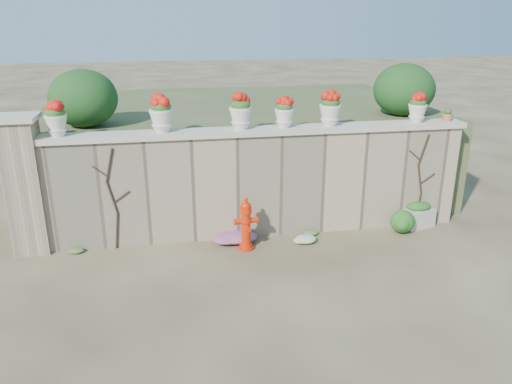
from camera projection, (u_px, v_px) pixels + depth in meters
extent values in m
plane|color=#473823|center=(278.00, 277.00, 8.20)|extent=(80.00, 80.00, 0.00)
cube|color=#9E8869|center=(258.00, 185.00, 9.52)|extent=(8.00, 0.40, 2.00)
cube|color=beige|center=(258.00, 131.00, 9.17)|extent=(8.10, 0.52, 0.10)
cube|color=#9E8869|center=(26.00, 188.00, 8.77)|extent=(0.60, 0.60, 2.40)
cube|color=beige|center=(15.00, 118.00, 8.35)|extent=(0.72, 0.72, 0.08)
cube|color=#384C23|center=(235.00, 144.00, 12.49)|extent=(9.00, 6.00, 2.00)
ellipsoid|color=#143814|center=(83.00, 98.00, 9.58)|extent=(1.30, 1.30, 1.10)
ellipsoid|color=#143814|center=(404.00, 90.00, 10.68)|extent=(1.30, 1.30, 1.10)
cylinder|color=black|center=(117.00, 231.00, 9.10)|extent=(0.12, 0.04, 0.70)
cylinder|color=black|center=(112.00, 197.00, 8.88)|extent=(0.17, 0.04, 0.61)
cylinder|color=black|center=(109.00, 165.00, 8.67)|extent=(0.18, 0.04, 0.61)
cylinder|color=black|center=(122.00, 197.00, 8.90)|extent=(0.30, 0.02, 0.22)
cylinder|color=black|center=(100.00, 171.00, 8.68)|extent=(0.25, 0.02, 0.21)
cylinder|color=black|center=(417.00, 210.00, 10.08)|extent=(0.12, 0.04, 0.70)
cylinder|color=black|center=(420.00, 179.00, 9.85)|extent=(0.17, 0.04, 0.61)
cylinder|color=black|center=(424.00, 150.00, 9.65)|extent=(0.18, 0.04, 0.61)
cylinder|color=black|center=(427.00, 179.00, 9.88)|extent=(0.30, 0.02, 0.22)
cylinder|color=black|center=(415.00, 155.00, 9.66)|extent=(0.25, 0.02, 0.21)
cylinder|color=red|center=(246.00, 247.00, 9.18)|extent=(0.28, 0.28, 0.05)
cylinder|color=red|center=(246.00, 229.00, 9.05)|extent=(0.17, 0.17, 0.63)
cylinder|color=red|center=(246.00, 221.00, 9.00)|extent=(0.21, 0.21, 0.04)
cylinder|color=red|center=(246.00, 210.00, 8.93)|extent=(0.21, 0.21, 0.12)
ellipsoid|color=red|center=(246.00, 205.00, 8.90)|extent=(0.19, 0.19, 0.14)
cylinder|color=red|center=(246.00, 200.00, 8.87)|extent=(0.07, 0.07, 0.10)
cylinder|color=red|center=(238.00, 222.00, 8.97)|extent=(0.15, 0.11, 0.10)
cylinder|color=red|center=(253.00, 220.00, 9.04)|extent=(0.15, 0.11, 0.10)
cylinder|color=red|center=(247.00, 228.00, 8.93)|extent=(0.10, 0.11, 0.09)
cube|color=beige|center=(417.00, 218.00, 10.11)|extent=(0.71, 0.53, 0.37)
ellipsoid|color=#1E5119|center=(419.00, 206.00, 10.02)|extent=(0.55, 0.42, 0.19)
ellipsoid|color=#1E5119|center=(405.00, 220.00, 9.71)|extent=(0.61, 0.54, 0.58)
ellipsoid|color=#C928B3|center=(234.00, 237.00, 9.35)|extent=(0.97, 0.65, 0.26)
ellipsoid|color=white|center=(302.00, 239.00, 9.39)|extent=(0.50, 0.40, 0.18)
ellipsoid|color=#1E5119|center=(55.00, 113.00, 8.43)|extent=(0.33, 0.33, 0.20)
ellipsoid|color=red|center=(54.00, 108.00, 8.41)|extent=(0.29, 0.29, 0.20)
ellipsoid|color=#1E5119|center=(161.00, 107.00, 8.71)|extent=(0.36, 0.36, 0.22)
ellipsoid|color=red|center=(160.00, 101.00, 8.68)|extent=(0.32, 0.32, 0.23)
ellipsoid|color=#1E5119|center=(240.00, 105.00, 8.95)|extent=(0.35, 0.35, 0.21)
ellipsoid|color=red|center=(240.00, 100.00, 8.92)|extent=(0.31, 0.31, 0.22)
ellipsoid|color=#1E5119|center=(284.00, 107.00, 9.10)|extent=(0.31, 0.31, 0.18)
ellipsoid|color=red|center=(284.00, 102.00, 9.08)|extent=(0.27, 0.27, 0.19)
ellipsoid|color=#1E5119|center=(331.00, 102.00, 9.23)|extent=(0.35, 0.35, 0.21)
ellipsoid|color=red|center=(331.00, 98.00, 9.20)|extent=(0.31, 0.31, 0.22)
ellipsoid|color=#1E5119|center=(418.00, 102.00, 9.54)|extent=(0.31, 0.31, 0.18)
ellipsoid|color=red|center=(419.00, 98.00, 9.51)|extent=(0.27, 0.27, 0.19)
ellipsoid|color=#1E5119|center=(448.00, 112.00, 9.71)|extent=(0.16, 0.16, 0.11)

